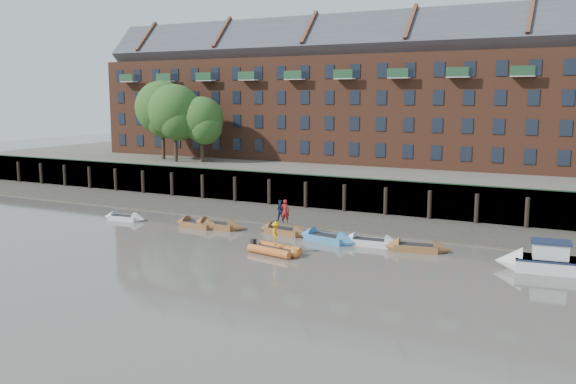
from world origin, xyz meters
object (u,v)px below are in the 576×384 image
Objects in this scene: rowboat_0 at (124,218)px; rib_tender at (276,250)px; rowboat_1 at (198,225)px; person_rib_crew at (276,233)px; rowboat_4 at (327,238)px; motor_launch at (539,261)px; rowboat_6 at (416,248)px; person_rower_b at (281,211)px; rowboat_5 at (370,242)px; person_rower_a at (285,211)px; rowboat_2 at (217,226)px; rowboat_3 at (284,231)px.

rib_tender is (17.30, -4.14, 0.07)m from rowboat_0.
person_rib_crew is (9.83, -4.62, 1.20)m from rowboat_1.
rowboat_4 is 5.29m from person_rib_crew.
person_rib_crew reaches higher than motor_launch.
rowboat_6 is (6.71, 0.28, -0.01)m from rowboat_4.
rowboat_4 is 4.71m from person_rower_b.
person_rib_crew is (2.67, -5.82, -0.34)m from person_rower_b.
person_rower_b is (14.56, 1.71, 1.57)m from rowboat_0.
person_rib_crew is at bearing -138.23° from rowboat_5.
person_rower_a is at bearing 122.39° from rib_tender.
rowboat_2 is 2.66× the size of person_rower_a.
rowboat_0 is at bearing -165.81° from rowboat_3.
rowboat_5 is 11.61m from motor_launch.
person_rower_b is at bearing 0.66° from person_rib_crew.
rowboat_3 is 0.78× the size of motor_launch.
rowboat_4 reaches higher than rowboat_0.
rowboat_3 is (7.56, 1.03, 0.00)m from rowboat_1.
rowboat_2 reaches higher than rowboat_6.
rowboat_5 is at bearing 168.73° from rowboat_6.
person_rower_b is at bearing 178.78° from rowboat_4.
rowboat_2 is 9.56m from rib_tender.
rib_tender is at bearing -20.07° from rowboat_1.
rowboat_4 is at bearing -22.62° from person_rower_b.
rowboat_6 reaches higher than rowboat_3.
motor_launch is (26.30, -0.82, 0.40)m from rowboat_1.
rowboat_3 is at bearing -33.19° from person_rower_b.
rowboat_2 reaches higher than rowboat_1.
rowboat_6 is (16.49, 0.22, -0.01)m from rowboat_2.
rowboat_0 is 2.45× the size of person_rower_b.
person_rower_a is (0.09, -0.02, 1.60)m from rowboat_3.
rowboat_5 is 2.57× the size of person_rower_a.
rowboat_6 is at bearing 166.94° from person_rower_a.
rowboat_5 is at bearing -14.58° from motor_launch.
rib_tender is at bearing -157.92° from rowboat_6.
rowboat_6 is 2.63× the size of person_rower_a.
rib_tender is (-8.32, -5.19, 0.04)m from rowboat_6.
rowboat_5 is at bearing 57.86° from rib_tender.
person_rib_crew is at bearing -158.29° from rowboat_6.
motor_launch reaches higher than rowboat_0.
person_rower_b is at bearing 14.64° from rowboat_1.
rowboat_1 is 0.76× the size of motor_launch.
rowboat_1 is 2.86× the size of person_rib_crew.
rowboat_0 is 0.88× the size of rowboat_3.
rowboat_4 is at bearing -4.48° from rowboat_0.
person_rib_crew reaches higher than rowboat_1.
person_rib_crew is (-16.47, -3.80, 0.81)m from motor_launch.
rowboat_1 is 0.91× the size of rowboat_4.
rowboat_1 is 2.53× the size of person_rower_a.
rowboat_5 is at bearing 7.54° from rowboat_1.
rowboat_4 is at bearing -43.02° from person_rib_crew.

